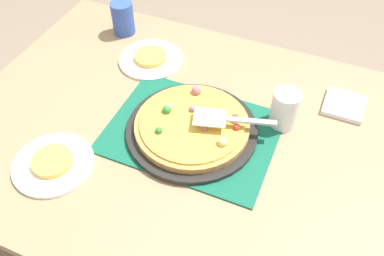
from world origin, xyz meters
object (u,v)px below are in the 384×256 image
served_slice_right (52,161)px  cup_far (123,18)px  pizza (192,125)px  plate_far_right (53,164)px  served_slice_left (151,57)px  pizza_server (227,119)px  napkin_stack (344,105)px  pizza_pan (192,130)px  cup_near (285,109)px  plate_near_left (151,60)px

served_slice_right → cup_far: cup_far is taller
pizza → plate_far_right: pizza is taller
served_slice_left → pizza_server: bearing=147.8°
cup_far → pizza_server: size_ratio=0.52×
served_slice_left → napkin_stack: (-0.65, -0.03, -0.01)m
pizza_pan → cup_near: size_ratio=3.17×
plate_far_right → napkin_stack: napkin_stack is taller
pizza → cup_near: (-0.23, -0.14, 0.03)m
pizza_pan → napkin_stack: size_ratio=3.17×
cup_near → plate_near_left: bearing=-12.9°
served_slice_right → plate_near_left: bearing=-94.4°
served_slice_right → cup_far: size_ratio=0.92×
plate_near_left → plate_far_right: same height
served_slice_right → cup_near: (-0.53, -0.39, 0.04)m
pizza → plate_near_left: bearing=-43.6°
plate_near_left → cup_far: (0.17, -0.12, 0.06)m
served_slice_left → pizza_server: pizza_server is taller
cup_far → napkin_stack: (-0.82, 0.09, -0.05)m
plate_far_right → cup_far: cup_far is taller
cup_near → napkin_stack: cup_near is taller
served_slice_right → napkin_stack: (-0.69, -0.54, -0.01)m
served_slice_right → cup_far: 0.64m
plate_far_right → pizza_pan: bearing=-139.5°
plate_near_left → cup_near: bearing=167.1°
pizza → plate_far_right: size_ratio=1.50×
pizza_pan → cup_far: bearing=-40.5°
pizza_pan → cup_near: bearing=-149.0°
pizza_pan → plate_near_left: 0.36m
served_slice_left → cup_far: (0.17, -0.12, 0.04)m
plate_far_right → served_slice_left: 0.51m
pizza_server → napkin_stack: (-0.30, -0.25, -0.06)m
cup_near → pizza_server: bearing=39.3°
cup_far → pizza_server: cup_far is taller
pizza_pan → served_slice_right: (0.30, 0.26, 0.01)m
pizza_pan → plate_far_right: 0.39m
served_slice_left → cup_far: cup_far is taller
pizza_pan → cup_near: cup_near is taller
napkin_stack → plate_far_right: bearing=37.9°
served_slice_left → served_slice_right: bearing=85.6°
plate_far_right → cup_near: size_ratio=1.83×
cup_far → napkin_stack: cup_far is taller
pizza → plate_near_left: pizza is taller
served_slice_right → cup_near: size_ratio=0.92×
served_slice_left → served_slice_right: same height
pizza → pizza_server: size_ratio=1.42×
pizza_server → pizza_pan: bearing=16.0°
plate_near_left → cup_far: 0.21m
plate_near_left → napkin_stack: bearing=-177.4°
plate_near_left → served_slice_right: size_ratio=2.00×
pizza → cup_far: (0.43, -0.36, 0.03)m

